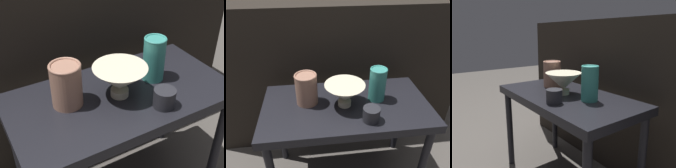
{
  "view_description": "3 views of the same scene",
  "coord_description": "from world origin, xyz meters",
  "views": [
    {
      "loc": [
        -0.45,
        -0.73,
        1.14
      ],
      "look_at": [
        -0.04,
        -0.0,
        0.56
      ],
      "focal_mm": 50.0,
      "sensor_mm": 36.0,
      "label": 1
    },
    {
      "loc": [
        -0.14,
        -0.81,
        1.12
      ],
      "look_at": [
        -0.04,
        0.02,
        0.61
      ],
      "focal_mm": 35.0,
      "sensor_mm": 36.0,
      "label": 2
    },
    {
      "loc": [
        0.85,
        -0.64,
        0.81
      ],
      "look_at": [
        -0.02,
        0.01,
        0.56
      ],
      "focal_mm": 35.0,
      "sensor_mm": 36.0,
      "label": 3
    }
  ],
  "objects": [
    {
      "name": "cup",
      "position": [
        0.08,
        -0.13,
        0.54
      ],
      "size": [
        0.07,
        0.07,
        0.06
      ],
      "color": "#232328",
      "rests_on": "table"
    },
    {
      "name": "table",
      "position": [
        0.0,
        0.0,
        0.45
      ],
      "size": [
        0.77,
        0.4,
        0.51
      ],
      "color": "black",
      "rests_on": "ground_plane"
    },
    {
      "name": "vase_textured_left",
      "position": [
        -0.18,
        0.04,
        0.58
      ],
      "size": [
        0.1,
        0.1,
        0.15
      ],
      "color": "#996B56",
      "rests_on": "table"
    },
    {
      "name": "couch_backdrop",
      "position": [
        0.0,
        0.53,
        0.44
      ],
      "size": [
        1.53,
        0.5,
        0.89
      ],
      "color": "black",
      "rests_on": "ground_plane"
    },
    {
      "name": "bowl",
      "position": [
        -0.01,
        -0.01,
        0.57
      ],
      "size": [
        0.18,
        0.18,
        0.11
      ],
      "color": "beige",
      "rests_on": "table"
    },
    {
      "name": "vase_colorful_right",
      "position": [
        0.15,
        0.02,
        0.59
      ],
      "size": [
        0.08,
        0.08,
        0.16
      ],
      "color": "teal",
      "rests_on": "table"
    }
  ]
}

